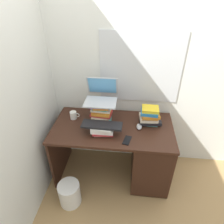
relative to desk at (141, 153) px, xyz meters
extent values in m
plane|color=#9E7A4C|center=(-0.34, 0.03, -0.41)|extent=(6.00, 6.00, 0.00)
cube|color=silver|center=(-0.34, 0.42, 0.89)|extent=(6.00, 0.05, 2.60)
cube|color=silver|center=(-0.07, 0.39, 0.89)|extent=(0.90, 0.01, 0.80)
cube|color=silver|center=(-1.13, 0.03, 0.89)|extent=(0.05, 6.00, 2.60)
cube|color=#381E14|center=(-0.34, 0.03, 0.33)|extent=(1.34, 0.69, 0.03)
cube|color=#381E14|center=(-1.00, 0.03, -0.05)|extent=(0.02, 0.64, 0.73)
cube|color=#381E14|center=(0.32, 0.03, -0.05)|extent=(0.02, 0.64, 0.73)
cube|color=#321B12|center=(0.11, -0.01, -0.05)|extent=(0.40, 0.59, 0.69)
cube|color=teal|center=(-0.48, 0.09, 0.36)|extent=(0.24, 0.16, 0.04)
cube|color=gray|center=(-0.48, 0.09, 0.40)|extent=(0.19, 0.13, 0.04)
cube|color=beige|center=(-0.49, 0.09, 0.44)|extent=(0.18, 0.18, 0.03)
cube|color=#B22D33|center=(-0.47, 0.10, 0.47)|extent=(0.24, 0.19, 0.02)
cube|color=orange|center=(-0.47, 0.09, 0.49)|extent=(0.21, 0.17, 0.03)
cube|color=white|center=(-0.48, 0.10, 0.52)|extent=(0.22, 0.14, 0.02)
cube|color=teal|center=(-0.48, 0.11, 0.54)|extent=(0.17, 0.16, 0.02)
cube|color=orange|center=(-0.48, 0.10, 0.56)|extent=(0.18, 0.18, 0.03)
cube|color=#8C338C|center=(-0.47, 0.10, 0.59)|extent=(0.25, 0.19, 0.03)
cube|color=beige|center=(-0.43, -0.10, 0.35)|extent=(0.19, 0.14, 0.02)
cube|color=#B22D33|center=(-0.43, -0.10, 0.37)|extent=(0.23, 0.19, 0.02)
cube|color=white|center=(-0.43, -0.11, 0.40)|extent=(0.23, 0.14, 0.04)
cube|color=white|center=(-0.44, -0.09, 0.44)|extent=(0.22, 0.20, 0.02)
cube|color=teal|center=(0.07, 0.14, 0.35)|extent=(0.18, 0.14, 0.02)
cube|color=black|center=(0.08, 0.12, 0.38)|extent=(0.25, 0.16, 0.04)
cube|color=beige|center=(0.05, 0.13, 0.42)|extent=(0.21, 0.18, 0.03)
cube|color=orange|center=(0.07, 0.15, 0.45)|extent=(0.17, 0.17, 0.02)
cube|color=orange|center=(0.07, 0.13, 0.47)|extent=(0.20, 0.17, 0.03)
cube|color=#2672B2|center=(0.05, 0.12, 0.50)|extent=(0.20, 0.17, 0.03)
cube|color=yellow|center=(0.06, 0.13, 0.54)|extent=(0.18, 0.15, 0.03)
cube|color=#B7BABF|center=(-0.48, 0.09, 0.61)|extent=(0.34, 0.24, 0.01)
cube|color=#B7BABF|center=(-0.48, 0.26, 0.73)|extent=(0.34, 0.09, 0.23)
cube|color=#59A5E5|center=(-0.48, 0.25, 0.73)|extent=(0.31, 0.08, 0.20)
cube|color=black|center=(-0.44, -0.10, 0.46)|extent=(0.42, 0.15, 0.02)
ellipsoid|color=#A5A8AD|center=(-0.05, 0.03, 0.36)|extent=(0.06, 0.10, 0.04)
cylinder|color=white|center=(-0.81, 0.14, 0.39)|extent=(0.08, 0.08, 0.09)
torus|color=white|center=(-0.76, 0.14, 0.39)|extent=(0.05, 0.01, 0.05)
cube|color=black|center=(-0.17, -0.19, 0.35)|extent=(0.10, 0.15, 0.01)
cylinder|color=silver|center=(-0.77, -0.44, -0.27)|extent=(0.24, 0.24, 0.28)
camera|label=1|loc=(-0.16, -1.70, 1.68)|focal=31.45mm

